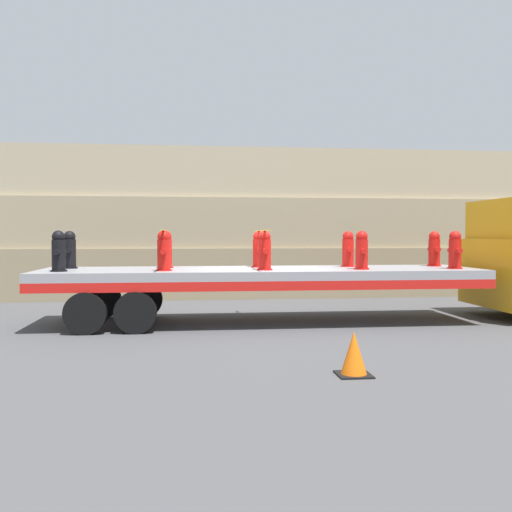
{
  "coord_description": "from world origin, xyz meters",
  "views": [
    {
      "loc": [
        -1.62,
        -13.02,
        2.01
      ],
      "look_at": [
        -0.13,
        0.0,
        1.54
      ],
      "focal_mm": 40.0,
      "sensor_mm": 36.0,
      "label": 1
    }
  ],
  "objects_px": {
    "fire_hydrant_red_near_2": "(265,251)",
    "traffic_cone": "(354,354)",
    "flatbed_trailer": "(241,278)",
    "fire_hydrant_red_near_4": "(455,250)",
    "fire_hydrant_black_far_0": "(70,250)",
    "fire_hydrant_red_far_2": "(259,250)",
    "fire_hydrant_red_near_1": "(164,251)",
    "fire_hydrant_red_far_3": "(348,249)",
    "fire_hydrant_black_near_0": "(59,252)",
    "fire_hydrant_red_far_1": "(166,250)",
    "fire_hydrant_red_far_4": "(434,249)",
    "fire_hydrant_red_near_3": "(362,251)"
  },
  "relations": [
    {
      "from": "fire_hydrant_black_near_0",
      "to": "fire_hydrant_red_far_1",
      "type": "xyz_separation_m",
      "value": [
        2.2,
        1.12,
        0.0
      ]
    },
    {
      "from": "fire_hydrant_red_far_2",
      "to": "fire_hydrant_red_near_4",
      "type": "height_order",
      "value": "same"
    },
    {
      "from": "fire_hydrant_red_far_1",
      "to": "fire_hydrant_red_near_3",
      "type": "xyz_separation_m",
      "value": [
        4.41,
        -1.12,
        0.0
      ]
    },
    {
      "from": "fire_hydrant_black_far_0",
      "to": "fire_hydrant_red_near_2",
      "type": "height_order",
      "value": "same"
    },
    {
      "from": "fire_hydrant_red_far_2",
      "to": "fire_hydrant_red_near_2",
      "type": "bearing_deg",
      "value": -90.0
    },
    {
      "from": "fire_hydrant_red_far_1",
      "to": "fire_hydrant_red_far_2",
      "type": "bearing_deg",
      "value": 0.0
    },
    {
      "from": "fire_hydrant_black_far_0",
      "to": "fire_hydrant_red_near_1",
      "type": "bearing_deg",
      "value": -26.98
    },
    {
      "from": "flatbed_trailer",
      "to": "fire_hydrant_red_near_3",
      "type": "bearing_deg",
      "value": -11.84
    },
    {
      "from": "fire_hydrant_red_near_1",
      "to": "fire_hydrant_red_far_2",
      "type": "height_order",
      "value": "same"
    },
    {
      "from": "fire_hydrant_black_near_0",
      "to": "fire_hydrant_black_far_0",
      "type": "bearing_deg",
      "value": 90.0
    },
    {
      "from": "fire_hydrant_red_far_1",
      "to": "fire_hydrant_red_far_3",
      "type": "xyz_separation_m",
      "value": [
        4.41,
        0.0,
        0.0
      ]
    },
    {
      "from": "fire_hydrant_black_near_0",
      "to": "fire_hydrant_red_far_4",
      "type": "xyz_separation_m",
      "value": [
        8.81,
        1.12,
        0.0
      ]
    },
    {
      "from": "fire_hydrant_red_near_2",
      "to": "traffic_cone",
      "type": "distance_m",
      "value": 4.81
    },
    {
      "from": "fire_hydrant_red_near_1",
      "to": "fire_hydrant_red_near_2",
      "type": "bearing_deg",
      "value": 0.0
    },
    {
      "from": "flatbed_trailer",
      "to": "fire_hydrant_black_far_0",
      "type": "height_order",
      "value": "fire_hydrant_black_far_0"
    },
    {
      "from": "fire_hydrant_black_far_0",
      "to": "fire_hydrant_red_near_1",
      "type": "relative_size",
      "value": 1.0
    },
    {
      "from": "fire_hydrant_red_near_2",
      "to": "fire_hydrant_red_near_3",
      "type": "bearing_deg",
      "value": 0.0
    },
    {
      "from": "fire_hydrant_red_near_1",
      "to": "fire_hydrant_red_far_4",
      "type": "relative_size",
      "value": 1.0
    },
    {
      "from": "fire_hydrant_red_near_1",
      "to": "fire_hydrant_red_far_1",
      "type": "xyz_separation_m",
      "value": [
        0.0,
        1.12,
        0.0
      ]
    },
    {
      "from": "fire_hydrant_red_far_3",
      "to": "fire_hydrant_red_far_4",
      "type": "xyz_separation_m",
      "value": [
        2.2,
        0.0,
        0.0
      ]
    },
    {
      "from": "fire_hydrant_black_far_0",
      "to": "fire_hydrant_red_far_4",
      "type": "bearing_deg",
      "value": 0.0
    },
    {
      "from": "fire_hydrant_red_far_1",
      "to": "fire_hydrant_red_near_3",
      "type": "bearing_deg",
      "value": -14.28
    },
    {
      "from": "fire_hydrant_red_far_3",
      "to": "traffic_cone",
      "type": "xyz_separation_m",
      "value": [
        -1.5,
        -5.68,
        -1.36
      ]
    },
    {
      "from": "fire_hydrant_black_near_0",
      "to": "fire_hydrant_red_far_3",
      "type": "distance_m",
      "value": 6.7
    },
    {
      "from": "fire_hydrant_red_near_2",
      "to": "fire_hydrant_red_far_2",
      "type": "distance_m",
      "value": 1.12
    },
    {
      "from": "fire_hydrant_red_near_1",
      "to": "fire_hydrant_red_far_3",
      "type": "distance_m",
      "value": 4.55
    },
    {
      "from": "fire_hydrant_red_far_1",
      "to": "fire_hydrant_red_near_1",
      "type": "bearing_deg",
      "value": -90.0
    },
    {
      "from": "flatbed_trailer",
      "to": "fire_hydrant_red_near_4",
      "type": "distance_m",
      "value": 4.95
    },
    {
      "from": "fire_hydrant_red_near_2",
      "to": "fire_hydrant_red_far_3",
      "type": "height_order",
      "value": "same"
    },
    {
      "from": "fire_hydrant_red_far_2",
      "to": "fire_hydrant_red_far_4",
      "type": "height_order",
      "value": "same"
    },
    {
      "from": "fire_hydrant_black_near_0",
      "to": "fire_hydrant_red_far_2",
      "type": "distance_m",
      "value": 4.55
    },
    {
      "from": "fire_hydrant_red_far_4",
      "to": "fire_hydrant_red_far_1",
      "type": "bearing_deg",
      "value": 180.0
    },
    {
      "from": "fire_hydrant_red_far_4",
      "to": "fire_hydrant_red_far_3",
      "type": "bearing_deg",
      "value": 180.0
    },
    {
      "from": "fire_hydrant_red_far_2",
      "to": "fire_hydrant_red_near_3",
      "type": "distance_m",
      "value": 2.47
    },
    {
      "from": "flatbed_trailer",
      "to": "fire_hydrant_red_far_2",
      "type": "relative_size",
      "value": 11.49
    },
    {
      "from": "fire_hydrant_black_far_0",
      "to": "traffic_cone",
      "type": "relative_size",
      "value": 1.37
    },
    {
      "from": "fire_hydrant_red_near_3",
      "to": "fire_hydrant_red_far_3",
      "type": "bearing_deg",
      "value": 90.0
    },
    {
      "from": "fire_hydrant_red_near_4",
      "to": "fire_hydrant_black_near_0",
      "type": "bearing_deg",
      "value": 180.0
    },
    {
      "from": "fire_hydrant_red_near_2",
      "to": "fire_hydrant_red_near_3",
      "type": "relative_size",
      "value": 1.0
    },
    {
      "from": "fire_hydrant_red_near_2",
      "to": "fire_hydrant_red_far_3",
      "type": "relative_size",
      "value": 1.0
    },
    {
      "from": "fire_hydrant_red_far_4",
      "to": "traffic_cone",
      "type": "distance_m",
      "value": 6.92
    },
    {
      "from": "fire_hydrant_red_near_1",
      "to": "fire_hydrant_red_far_2",
      "type": "bearing_deg",
      "value": 26.98
    },
    {
      "from": "fire_hydrant_red_near_3",
      "to": "traffic_cone",
      "type": "bearing_deg",
      "value": -108.26
    },
    {
      "from": "fire_hydrant_black_near_0",
      "to": "fire_hydrant_black_far_0",
      "type": "height_order",
      "value": "same"
    },
    {
      "from": "fire_hydrant_black_far_0",
      "to": "fire_hydrant_red_near_1",
      "type": "xyz_separation_m",
      "value": [
        2.2,
        -1.12,
        0.0
      ]
    },
    {
      "from": "fire_hydrant_black_near_0",
      "to": "fire_hydrant_red_near_1",
      "type": "relative_size",
      "value": 1.0
    },
    {
      "from": "fire_hydrant_black_far_0",
      "to": "fire_hydrant_red_far_2",
      "type": "height_order",
      "value": "same"
    },
    {
      "from": "fire_hydrant_red_far_3",
      "to": "traffic_cone",
      "type": "distance_m",
      "value": 6.03
    },
    {
      "from": "fire_hydrant_red_far_4",
      "to": "traffic_cone",
      "type": "height_order",
      "value": "fire_hydrant_red_far_4"
    },
    {
      "from": "flatbed_trailer",
      "to": "fire_hydrant_black_far_0",
      "type": "bearing_deg",
      "value": 171.89
    }
  ]
}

